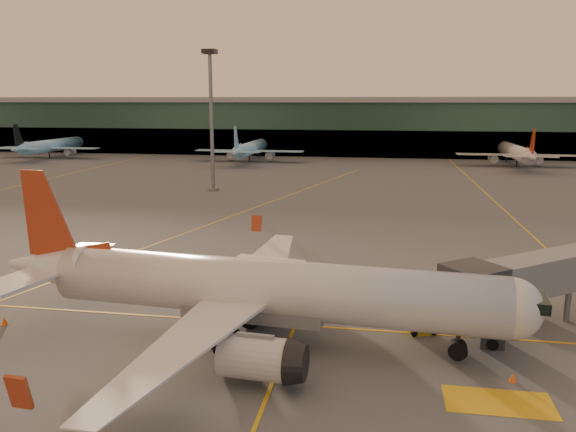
% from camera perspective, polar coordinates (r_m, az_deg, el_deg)
% --- Properties ---
extents(ground, '(600.00, 600.00, 0.00)m').
position_cam_1_polar(ground, '(39.74, -7.75, -13.22)').
color(ground, '#4C4F54').
rests_on(ground, ground).
extents(taxi_markings, '(100.12, 173.00, 0.01)m').
position_cam_1_polar(taxi_markings, '(82.64, -3.52, 0.03)').
color(taxi_markings, gold).
rests_on(taxi_markings, ground).
extents(terminal, '(400.00, 20.00, 17.60)m').
position_cam_1_polar(terminal, '(176.66, 6.00, 9.06)').
color(terminal, '#19382D').
rests_on(terminal, ground).
extents(mast_west_near, '(2.40, 2.40, 25.60)m').
position_cam_1_polar(mast_west_near, '(105.06, -7.81, 10.60)').
color(mast_west_near, slate).
rests_on(mast_west_near, ground).
extents(distant_aircraft_row, '(290.00, 34.00, 13.00)m').
position_cam_1_polar(distant_aircraft_row, '(156.57, -2.36, 5.57)').
color(distant_aircraft_row, '#95D6FA').
rests_on(distant_aircraft_row, ground).
extents(main_airplane, '(38.54, 34.76, 11.63)m').
position_cam_1_polar(main_airplane, '(39.28, -3.64, -7.50)').
color(main_airplane, silver).
rests_on(main_airplane, ground).
extents(catering_truck, '(6.00, 3.55, 4.37)m').
position_cam_1_polar(catering_truck, '(44.48, -2.04, -6.92)').
color(catering_truck, red).
rests_on(catering_truck, ground).
extents(gpu_cart, '(2.21, 1.74, 1.13)m').
position_cam_1_polar(gpu_cart, '(42.70, 13.42, -10.82)').
color(gpu_cart, gold).
rests_on(gpu_cart, ground).
extents(pushback_tug, '(3.03, 1.78, 1.51)m').
position_cam_1_polar(pushback_tug, '(48.16, 22.13, -8.69)').
color(pushback_tug, black).
rests_on(pushback_tug, ground).
extents(cone_tail, '(0.49, 0.49, 0.63)m').
position_cam_1_polar(cone_tail, '(48.15, -26.86, -9.50)').
color(cone_tail, '#FF5D0D').
rests_on(cone_tail, ground).
extents(cone_wing_left, '(0.38, 0.38, 0.48)m').
position_cam_1_polar(cone_wing_left, '(57.36, 0.70, -4.97)').
color(cone_wing_left, '#FF5D0D').
rests_on(cone_wing_left, ground).
extents(cone_fwd, '(0.44, 0.44, 0.56)m').
position_cam_1_polar(cone_fwd, '(37.73, 21.88, -14.98)').
color(cone_fwd, '#FF5D0D').
rests_on(cone_fwd, ground).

